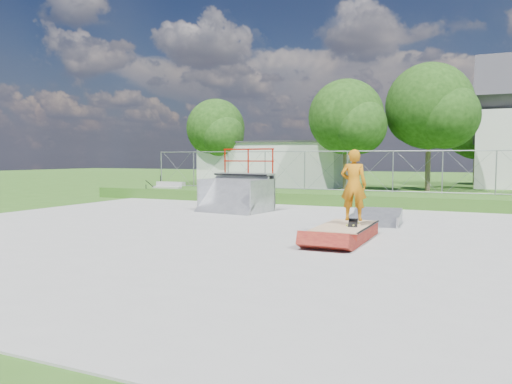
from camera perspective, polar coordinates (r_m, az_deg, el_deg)
ground at (r=12.88m, az=-1.32°, el=-5.00°), size 120.00×120.00×0.00m
concrete_pad at (r=12.87m, az=-1.32°, el=-4.92°), size 20.00×16.00×0.04m
grass_berm at (r=21.74m, az=9.69°, el=-0.71°), size 24.00×3.00×0.50m
grind_box at (r=12.39m, az=10.15°, el=-4.59°), size 1.16×2.40×0.36m
quarter_pipe at (r=18.20m, az=-2.51°, el=1.33°), size 2.57×2.26×2.34m
flat_bank_ramp at (r=15.17m, az=13.52°, el=-2.92°), size 1.51×1.60×0.43m
skateboard at (r=12.45m, az=11.03°, el=-3.53°), size 0.38×0.82×0.13m
skater at (r=12.36m, az=11.08°, el=0.45°), size 0.67×0.47×1.73m
concrete_stairs at (r=24.61m, az=-10.31°, el=0.17°), size 1.50×1.60×0.80m
chain_link_fence at (r=22.64m, az=10.37°, el=2.38°), size 20.00×0.06×1.80m
utility_building_flat at (r=36.09m, az=2.51°, el=3.18°), size 10.00×6.00×3.00m
tree_left_near at (r=30.25m, az=10.64°, el=8.15°), size 4.76×4.48×6.65m
tree_center at (r=31.50m, az=19.68°, el=8.92°), size 5.44×5.12×7.60m
tree_left_far at (r=35.81m, az=-4.43°, el=7.06°), size 4.42×4.16×6.18m
tree_back_mid at (r=39.33m, az=24.20°, el=6.01°), size 4.08×3.84×5.70m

